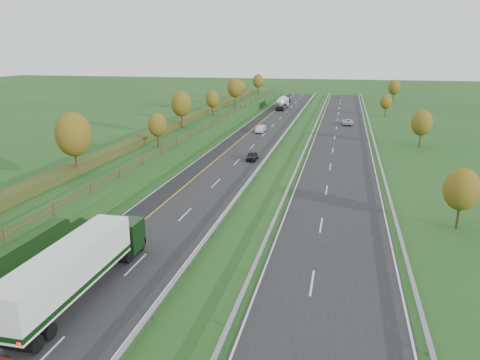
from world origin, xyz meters
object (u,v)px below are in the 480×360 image
object	(u,v)px
box_lorry	(78,266)
car_oncoming	(347,122)
car_small_far	(287,100)
car_dark_near	(252,156)
car_silver_mid	(261,129)
road_tanker	(282,102)

from	to	relation	value
box_lorry	car_oncoming	world-z (taller)	box_lorry
car_small_far	car_oncoming	bearing A→B (deg)	-70.16
car_dark_near	car_small_far	world-z (taller)	car_small_far
car_oncoming	box_lorry	bearing A→B (deg)	74.68
box_lorry	car_dark_near	bearing A→B (deg)	85.26
car_silver_mid	car_oncoming	size ratio (longest dim) A/B	0.88
road_tanker	car_small_far	bearing A→B (deg)	92.55
road_tanker	car_dark_near	world-z (taller)	road_tanker
car_small_far	car_oncoming	world-z (taller)	car_small_far
car_dark_near	car_silver_mid	xyz separation A→B (m)	(-3.08, 24.75, 0.09)
road_tanker	car_dark_near	distance (m)	64.90
box_lorry	car_silver_mid	size ratio (longest dim) A/B	3.66
car_oncoming	car_silver_mid	bearing A→B (deg)	35.82
box_lorry	car_small_far	world-z (taller)	box_lorry
car_silver_mid	box_lorry	bearing A→B (deg)	-90.29
road_tanker	car_oncoming	xyz separation A→B (m)	(18.39, -25.98, -1.12)
road_tanker	car_oncoming	size ratio (longest dim) A/B	2.23
car_small_far	car_silver_mid	bearing A→B (deg)	-92.06
box_lorry	road_tanker	xyz separation A→B (m)	(-0.43, 108.06, -0.47)
car_dark_near	car_oncoming	size ratio (longest dim) A/B	0.75
car_dark_near	car_oncoming	xyz separation A→B (m)	(14.36, 38.79, 0.06)
car_dark_near	car_silver_mid	size ratio (longest dim) A/B	0.85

